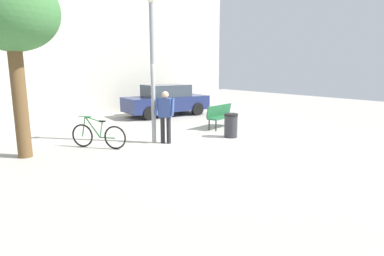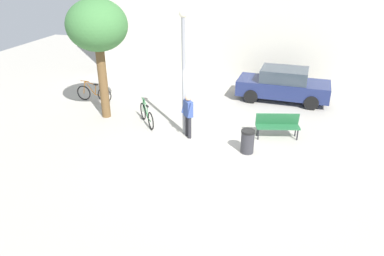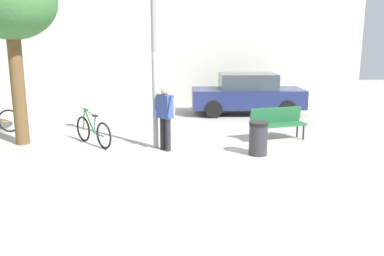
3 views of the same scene
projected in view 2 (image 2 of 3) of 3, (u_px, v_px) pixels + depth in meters
name	position (u px, v px, depth m)	size (l,w,h in m)	color
ground_plane	(206.00, 150.00, 12.67)	(36.00, 36.00, 0.00)	#A8A399
lamppost	(184.00, 66.00, 12.86)	(0.28, 0.28, 4.58)	gray
person_by_lamppost	(188.00, 113.00, 13.23)	(0.56, 0.59, 1.67)	#232328
park_bench	(277.00, 124.00, 13.41)	(1.67, 0.82, 0.92)	#236038
plaza_tree	(97.00, 27.00, 13.88)	(2.37, 2.37, 4.81)	brown
bicycle_green	(147.00, 115.00, 14.57)	(1.14, 1.47, 0.97)	black
bicycle_orange	(94.00, 93.00, 16.96)	(1.81, 0.11, 0.97)	black
parked_car_navy	(283.00, 85.00, 16.91)	(4.30, 2.03, 1.55)	navy
trash_bin	(247.00, 141.00, 12.38)	(0.48, 0.48, 0.83)	#2D2D33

